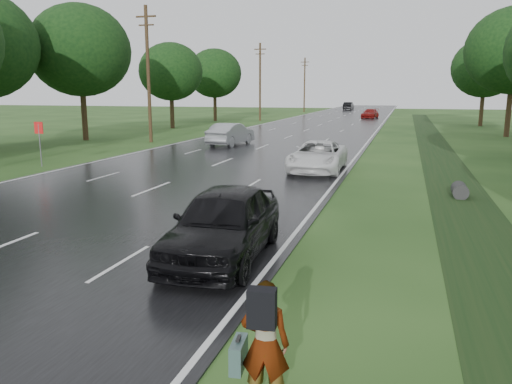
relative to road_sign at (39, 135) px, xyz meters
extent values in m
cube|color=black|center=(8.50, 33.00, -1.62)|extent=(14.00, 180.00, 0.04)
cube|color=silver|center=(15.25, 33.00, -1.60)|extent=(0.12, 180.00, 0.01)
cube|color=silver|center=(1.75, 33.00, -1.60)|extent=(0.12, 180.00, 0.01)
cube|color=silver|center=(8.50, 33.00, -1.60)|extent=(0.12, 180.00, 0.01)
cube|color=black|center=(20.00, 8.00, -1.64)|extent=(2.20, 120.00, 0.01)
cylinder|color=#2D2D2D|center=(20.00, -2.00, -1.39)|extent=(0.56, 1.00, 0.56)
cylinder|color=slate|center=(0.00, 0.00, -0.54)|extent=(0.06, 0.06, 2.20)
cube|color=red|center=(0.00, 0.00, 0.36)|extent=(0.50, 0.04, 0.60)
cylinder|color=#3B2618|center=(-0.70, 13.00, 3.36)|extent=(0.26, 0.26, 10.00)
cube|color=#3B2618|center=(-0.70, 13.00, 7.56)|extent=(1.60, 0.12, 0.12)
cube|color=#3B2618|center=(-0.70, 13.00, 6.96)|extent=(1.20, 0.10, 0.10)
cylinder|color=#3B2618|center=(-0.70, 43.00, 3.36)|extent=(0.26, 0.26, 10.00)
cube|color=#3B2618|center=(-0.70, 43.00, 7.56)|extent=(1.60, 0.12, 0.12)
cube|color=#3B2618|center=(-0.70, 43.00, 6.96)|extent=(1.20, 0.10, 0.10)
cylinder|color=#3B2618|center=(-0.70, 73.00, 3.36)|extent=(0.26, 0.26, 10.00)
cube|color=#3B2618|center=(-0.70, 73.00, 7.56)|extent=(1.60, 0.12, 0.12)
cube|color=#3B2618|center=(-0.70, 73.00, 6.96)|extent=(1.20, 0.10, 0.10)
cylinder|color=#3B2618|center=(26.30, 26.00, 0.44)|extent=(0.44, 0.44, 4.16)
cylinder|color=#3B2618|center=(26.00, 40.00, 0.20)|extent=(0.44, 0.44, 3.68)
ellipsoid|color=black|center=(26.00, 40.00, 4.74)|extent=(7.20, 7.20, 6.48)
cylinder|color=#3B2618|center=(-6.50, 13.00, 0.36)|extent=(0.44, 0.44, 4.00)
ellipsoid|color=black|center=(-6.50, 13.00, 5.28)|extent=(7.80, 7.80, 7.02)
cylinder|color=#3B2618|center=(-5.70, 27.00, 0.04)|extent=(0.44, 0.44, 3.36)
ellipsoid|color=black|center=(-5.70, 27.00, 4.19)|extent=(6.60, 6.60, 5.94)
cylinder|color=#3B2618|center=(-6.30, 41.00, 0.12)|extent=(0.44, 0.44, 3.52)
ellipsoid|color=black|center=(-6.30, 41.00, 4.50)|extent=(7.00, 7.00, 6.30)
imported|color=#A5998C|center=(16.49, -16.00, -0.82)|extent=(0.64, 0.45, 1.64)
cube|color=black|center=(16.51, -16.24, -0.24)|extent=(0.35, 0.23, 0.46)
cube|color=#395250|center=(16.13, -15.95, -1.04)|extent=(0.20, 0.47, 0.37)
cube|color=black|center=(16.13, -15.95, -0.82)|extent=(0.06, 0.16, 0.03)
imported|color=white|center=(14.00, 2.36, -0.88)|extent=(2.43, 5.22, 1.45)
imported|color=black|center=(14.09, -10.97, -0.77)|extent=(2.21, 4.96, 1.66)
imported|color=gray|center=(6.00, 12.42, -0.81)|extent=(2.23, 4.95, 1.58)
imported|color=maroon|center=(12.94, 52.92, -0.94)|extent=(2.53, 4.79, 1.32)
imported|color=black|center=(6.28, 85.29, -0.80)|extent=(1.85, 4.94, 1.61)
camera|label=1|loc=(17.96, -21.33, 2.17)|focal=35.00mm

